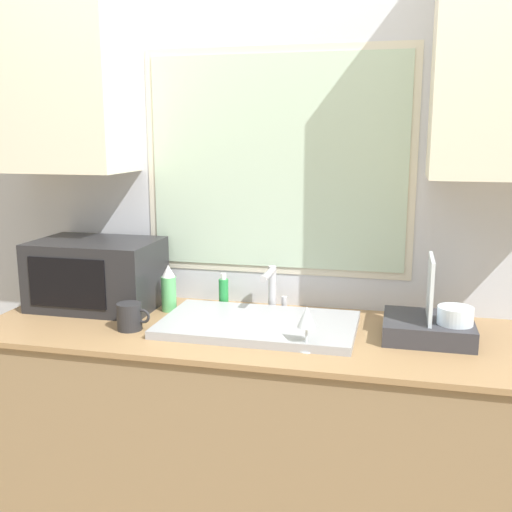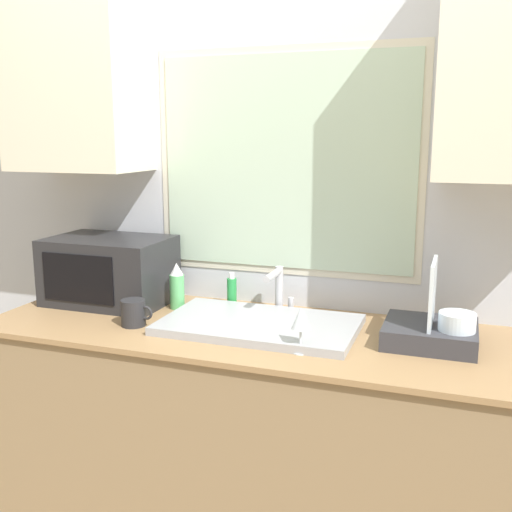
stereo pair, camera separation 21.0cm
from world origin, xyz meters
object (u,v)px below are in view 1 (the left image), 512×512
Objects in this scene: faucet at (272,285)px; mug_near_sink at (130,317)px; dish_rack at (431,324)px; soap_bottle at (224,292)px; wine_glass at (307,319)px; microwave at (97,274)px; spray_bottle at (169,289)px.

mug_near_sink is at bearing -143.83° from faucet.
dish_rack reaches higher than mug_near_sink.
wine_glass is at bearing -46.29° from soap_bottle.
microwave is at bearing 161.20° from wine_glass.
microwave reaches higher than soap_bottle.
wine_glass is at bearing -27.93° from spray_bottle.
soap_bottle is (0.20, 0.11, -0.03)m from spray_bottle.
mug_near_sink is (0.26, -0.25, -0.09)m from microwave.
spray_bottle is (-1.01, 0.10, 0.04)m from dish_rack.
dish_rack is 2.18× the size of soap_bottle.
dish_rack is 0.46m from wine_glass.
microwave is at bearing -166.83° from soap_bottle.
dish_rack is 1.07m from mug_near_sink.
microwave is 0.31m from spray_bottle.
wine_glass is at bearing -18.80° from microwave.
mug_near_sink is (-1.06, -0.16, -0.00)m from dish_rack.
wine_glass is at bearing -5.67° from mug_near_sink.
microwave is 0.97m from wine_glass.
faucet is 1.20× the size of wine_glass.
dish_rack is 0.84m from soap_bottle.
faucet is 1.46× the size of mug_near_sink.
microwave is 1.62× the size of dish_rack.
spray_bottle reaches higher than wine_glass.
soap_bottle is 1.12× the size of mug_near_sink.
dish_rack is at bearing 28.89° from wine_glass.
dish_rack is (0.61, -0.18, -0.06)m from faucet.
microwave is 0.53m from soap_bottle.
faucet is 0.22m from soap_bottle.
wine_glass is (0.66, -0.07, 0.06)m from mug_near_sink.
soap_bottle is at bearing 28.69° from spray_bottle.
dish_rack reaches higher than microwave.
microwave reaches higher than wine_glass.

